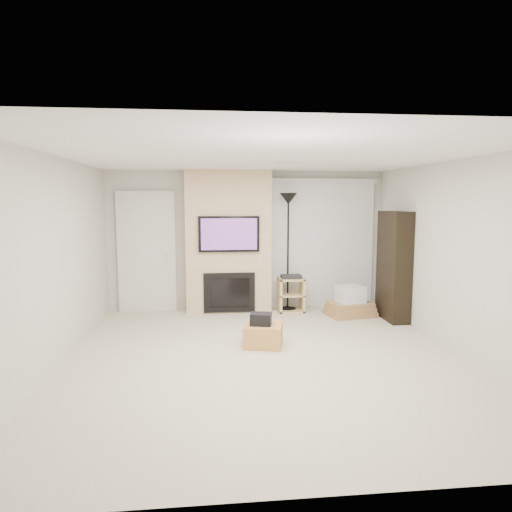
{
  "coord_description": "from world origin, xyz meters",
  "views": [
    {
      "loc": [
        -0.71,
        -5.52,
        1.98
      ],
      "look_at": [
        0.0,
        1.2,
        1.15
      ],
      "focal_mm": 32.0,
      "sensor_mm": 36.0,
      "label": 1
    }
  ],
  "objects": [
    {
      "name": "fireplace_wall",
      "position": [
        -0.35,
        2.54,
        1.24
      ],
      "size": [
        1.5,
        0.47,
        2.5
      ],
      "color": "#D9B486",
      "rests_on": "floor"
    },
    {
      "name": "bookshelf",
      "position": [
        2.34,
        1.65,
        0.9
      ],
      "size": [
        0.3,
        0.8,
        1.8
      ],
      "color": "black",
      "rests_on": "floor"
    },
    {
      "name": "wall_front",
      "position": [
        0.0,
        -2.75,
        1.25
      ],
      "size": [
        5.0,
        0.0,
        2.5
      ],
      "primitive_type": "cube",
      "rotation": [
        1.57,
        0.0,
        0.0
      ],
      "color": "beige",
      "rests_on": "ground"
    },
    {
      "name": "wall_back",
      "position": [
        0.0,
        2.75,
        1.25
      ],
      "size": [
        5.0,
        0.0,
        2.5
      ],
      "primitive_type": "cube",
      "rotation": [
        1.57,
        0.0,
        0.0
      ],
      "color": "beige",
      "rests_on": "ground"
    },
    {
      "name": "entry_door",
      "position": [
        -1.8,
        2.71,
        1.05
      ],
      "size": [
        1.02,
        0.11,
        2.14
      ],
      "color": "silver",
      "rests_on": "floor"
    },
    {
      "name": "wall_left",
      "position": [
        -2.5,
        0.0,
        1.25
      ],
      "size": [
        0.0,
        5.5,
        2.5
      ],
      "primitive_type": "cube",
      "rotation": [
        1.57,
        0.0,
        1.57
      ],
      "color": "beige",
      "rests_on": "ground"
    },
    {
      "name": "av_stand",
      "position": [
        0.75,
        2.37,
        0.35
      ],
      "size": [
        0.45,
        0.38,
        0.66
      ],
      "color": "#E0C17B",
      "rests_on": "floor"
    },
    {
      "name": "wall_right",
      "position": [
        2.5,
        0.0,
        1.25
      ],
      "size": [
        0.0,
        5.5,
        2.5
      ],
      "primitive_type": "cube",
      "rotation": [
        1.57,
        0.0,
        1.57
      ],
      "color": "beige",
      "rests_on": "ground"
    },
    {
      "name": "box_stack",
      "position": [
        1.71,
        1.96,
        0.2
      ],
      "size": [
        0.86,
        0.71,
        0.52
      ],
      "color": "#A97A4C",
      "rests_on": "floor"
    },
    {
      "name": "floor",
      "position": [
        0.0,
        0.0,
        0.0
      ],
      "size": [
        5.0,
        5.5,
        0.0
      ],
      "primitive_type": "cube",
      "color": "beige",
      "rests_on": "ground"
    },
    {
      "name": "black_bag",
      "position": [
        -0.01,
        0.46,
        0.38
      ],
      "size": [
        0.32,
        0.28,
        0.16
      ],
      "primitive_type": "cube",
      "rotation": [
        0.0,
        0.0,
        -0.23
      ],
      "color": "black",
      "rests_on": "ottoman"
    },
    {
      "name": "ottoman",
      "position": [
        0.03,
        0.49,
        0.15
      ],
      "size": [
        0.6,
        0.6,
        0.3
      ],
      "primitive_type": "cube",
      "rotation": [
        0.0,
        0.0,
        -0.23
      ],
      "color": "#CB8C46",
      "rests_on": "floor"
    },
    {
      "name": "hvac_vent",
      "position": [
        0.4,
        0.8,
        2.5
      ],
      "size": [
        0.35,
        0.18,
        0.01
      ],
      "primitive_type": "cube",
      "color": "silver",
      "rests_on": "ceiling"
    },
    {
      "name": "ceiling",
      "position": [
        0.0,
        0.0,
        2.5
      ],
      "size": [
        5.0,
        5.5,
        0.0
      ],
      "primitive_type": "cube",
      "color": "white",
      "rests_on": "wall_back"
    },
    {
      "name": "floor_lamp",
      "position": [
        0.71,
        2.46,
        1.66
      ],
      "size": [
        0.31,
        0.31,
        2.11
      ],
      "color": "black",
      "rests_on": "floor"
    },
    {
      "name": "vertical_blinds",
      "position": [
        1.4,
        2.7,
        1.27
      ],
      "size": [
        1.98,
        0.1,
        2.37
      ],
      "color": "silver",
      "rests_on": "floor"
    }
  ]
}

